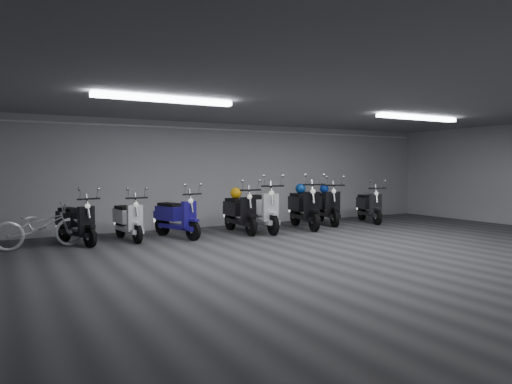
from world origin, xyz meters
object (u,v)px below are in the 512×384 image
scooter_4 (177,210)px  scooter_9 (369,201)px  scooter_8 (327,200)px  scooter_5 (240,206)px  scooter_7 (304,201)px  scooter_6 (262,203)px  scooter_2 (128,213)px  helmet_2 (236,193)px  bicycle (40,221)px  scooter_0 (76,216)px  helmet_1 (300,189)px  helmet_0 (324,189)px

scooter_4 → scooter_9: scooter_9 is taller
scooter_8 → scooter_9: 1.36m
scooter_5 → scooter_7: (1.85, -0.07, 0.06)m
scooter_6 → scooter_9: 3.69m
scooter_2 → scooter_6: 3.26m
helmet_2 → scooter_6: bearing=-30.1°
scooter_2 → scooter_9: scooter_9 is taller
scooter_5 → bicycle: (-4.46, -0.02, -0.12)m
scooter_7 → scooter_9: 2.41m
scooter_2 → scooter_4: size_ratio=0.95×
scooter_0 → helmet_1: scooter_0 is taller
scooter_6 → helmet_0: (2.43, 0.68, 0.27)m
scooter_4 → scooter_9: bearing=-16.5°
scooter_9 → helmet_2: size_ratio=6.14×
helmet_1 → scooter_2: bearing=-179.2°
scooter_0 → scooter_4: 2.14m
helmet_1 → scooter_0: bearing=-179.0°
scooter_6 → scooter_7: bearing=6.8°
helmet_0 → scooter_9: bearing=-22.0°
scooter_9 → helmet_0: scooter_9 is taller
scooter_5 → helmet_1: (1.91, 0.20, 0.37)m
scooter_2 → scooter_5: (2.68, -0.13, 0.07)m
scooter_7 → helmet_2: scooter_7 is taller
bicycle → scooter_2: bearing=-91.1°
scooter_9 → helmet_2: bearing=-161.8°
scooter_6 → scooter_8: scooter_6 is taller
scooter_0 → scooter_5: size_ratio=0.91×
scooter_0 → scooter_8: bearing=-16.9°
helmet_1 → helmet_2: (-1.90, 0.05, -0.07)m
helmet_0 → helmet_2: bearing=-173.3°
scooter_7 → helmet_0: bearing=42.8°
scooter_0 → scooter_7: (5.61, -0.17, 0.12)m
helmet_1 → scooter_4: bearing=-176.2°
scooter_6 → bicycle: scooter_6 is taller
scooter_5 → helmet_2: (0.01, 0.25, 0.30)m
scooter_4 → scooter_9: size_ratio=0.99×
scooter_5 → bicycle: 4.46m
scooter_7 → helmet_0: (1.16, 0.67, 0.26)m
scooter_6 → helmet_0: bearing=21.9°
scooter_7 → scooter_9: bearing=16.7°
helmet_2 → scooter_8: bearing=2.1°
scooter_7 → bicycle: scooter_7 is taller
bicycle → scooter_5: bearing=-95.7°
scooter_8 → scooter_2: bearing=-159.1°
scooter_4 → helmet_1: bearing=-14.0°
scooter_5 → scooter_8: bearing=8.8°
scooter_5 → helmet_2: 0.39m
scooter_0 → scooter_7: scooter_7 is taller
scooter_8 → scooter_4: bearing=-156.4°
scooter_2 → scooter_5: 2.68m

